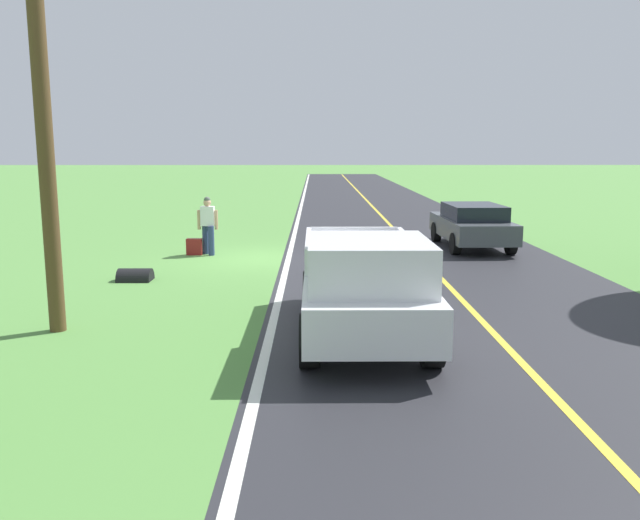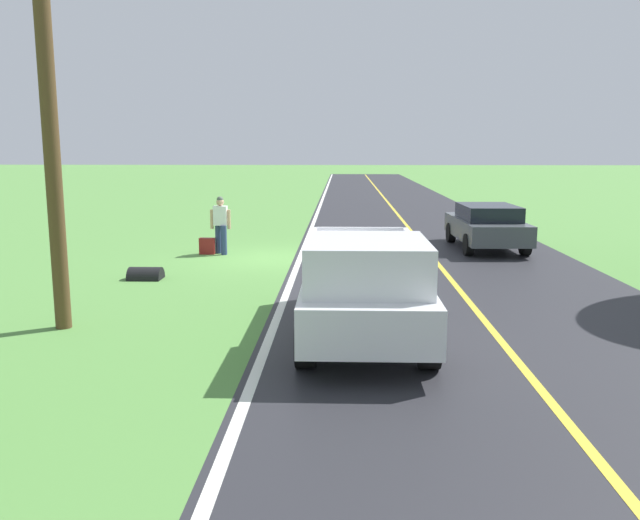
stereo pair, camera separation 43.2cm
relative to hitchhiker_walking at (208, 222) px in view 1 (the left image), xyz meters
name	(u,v)px [view 1 (the left image)]	position (x,y,z in m)	size (l,w,h in m)	color
ground_plane	(261,259)	(-1.65, 0.76, -0.98)	(200.00, 200.00, 0.00)	#568E42
road_surface	(422,258)	(-6.33, 0.76, -0.98)	(8.15, 120.00, 0.00)	#28282D
lane_edge_line	(288,258)	(-2.44, 0.76, -0.98)	(0.16, 117.60, 0.00)	silver
lane_centre_line	(422,258)	(-6.33, 0.76, -0.98)	(0.14, 117.60, 0.00)	gold
hitchhiker_walking	(208,222)	(0.00, 0.00, 0.00)	(0.62, 0.52, 1.75)	navy
suitcase_carried	(194,247)	(0.42, 0.07, -0.73)	(0.20, 0.46, 0.49)	maroon
pickup_truck_passing	(364,283)	(-4.04, 8.80, -0.01)	(2.11, 5.40, 1.82)	silver
sedan_near_oncoming	(472,224)	(-8.25, -1.31, -0.23)	(2.01, 4.44, 1.41)	#4C5156
utility_pole_roadside	(43,112)	(1.33, 8.27, 2.80)	(0.28, 0.28, 7.55)	brown
drainage_culvert	(135,281)	(1.16, 3.89, -0.98)	(0.60, 0.60, 0.80)	black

